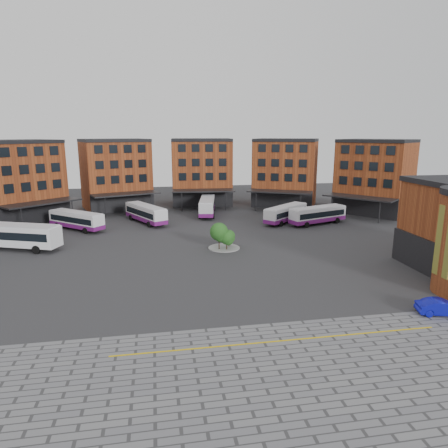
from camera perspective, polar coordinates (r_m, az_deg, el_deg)
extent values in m
plane|color=#28282B|center=(44.50, 0.12, -7.89)|extent=(160.00, 160.00, 0.00)
cube|color=slate|center=(26.34, 14.09, -24.32)|extent=(50.00, 22.00, 0.02)
cube|color=gold|center=(32.57, 8.21, -16.18)|extent=(26.00, 0.15, 0.02)
cube|color=brown|center=(82.05, -27.11, 5.32)|extent=(16.35, 16.13, 14.00)
cube|color=black|center=(78.42, -25.23, 1.51)|extent=(10.00, 9.07, 4.00)
cube|color=black|center=(81.59, -27.64, 10.40)|extent=(16.55, 16.35, 0.60)
cube|color=black|center=(77.30, -25.67, 6.73)|extent=(8.60, 7.77, 8.00)
cube|color=black|center=(76.02, -24.56, 2.79)|extent=(12.61, 11.97, 0.25)
cylinder|color=black|center=(72.82, -26.91, 0.55)|extent=(0.20, 0.20, 4.00)
cylinder|color=black|center=(76.96, -20.82, 1.71)|extent=(0.20, 0.20, 4.00)
cube|color=brown|center=(88.22, -15.19, 6.72)|extent=(15.55, 13.69, 14.00)
cube|color=black|center=(84.22, -14.19, 3.06)|extent=(12.45, 4.71, 4.00)
cube|color=black|center=(87.80, -15.47, 11.45)|extent=(15.65, 13.97, 0.60)
cube|color=black|center=(83.15, -14.42, 7.93)|extent=(10.87, 3.87, 8.00)
cube|color=black|center=(81.66, -13.83, 4.21)|extent=(13.72, 8.39, 0.25)
cylinder|color=black|center=(79.20, -16.58, 2.31)|extent=(0.20, 0.20, 4.00)
cylinder|color=black|center=(81.56, -10.34, 2.94)|extent=(0.20, 0.20, 4.00)
cube|color=brown|center=(90.90, -3.22, 7.31)|extent=(13.67, 10.88, 14.00)
cube|color=black|center=(86.73, -3.03, 3.71)|extent=(13.00, 1.41, 4.00)
cube|color=black|center=(90.49, -3.28, 11.91)|extent=(13.69, 11.18, 0.60)
cube|color=black|center=(85.68, -3.08, 8.45)|extent=(11.42, 0.95, 8.00)
cube|color=black|center=(84.11, -2.96, 4.80)|extent=(13.28, 5.30, 0.25)
cylinder|color=black|center=(82.53, -6.04, 3.19)|extent=(0.20, 0.20, 4.00)
cylinder|color=black|center=(83.00, 0.26, 3.32)|extent=(0.20, 0.20, 4.00)
cube|color=brown|center=(89.96, 8.75, 7.12)|extent=(16.12, 14.81, 14.00)
cube|color=black|center=(85.85, 8.16, 3.51)|extent=(11.81, 6.35, 4.00)
cube|color=black|center=(89.55, 8.91, 11.77)|extent=(16.26, 15.08, 0.60)
cube|color=black|center=(84.80, 8.29, 8.29)|extent=(10.26, 5.33, 8.00)
cube|color=black|center=(83.25, 7.94, 4.62)|extent=(13.58, 9.82, 0.25)
cylinder|color=black|center=(82.66, 4.58, 3.23)|extent=(0.20, 0.20, 4.00)
cylinder|color=black|center=(81.21, 10.86, 2.87)|extent=(0.20, 0.20, 4.00)
cube|color=brown|center=(85.46, 20.70, 6.15)|extent=(16.02, 16.39, 14.00)
cube|color=black|center=(81.62, 19.27, 2.43)|extent=(8.74, 10.28, 4.00)
cube|color=black|center=(85.02, 21.10, 11.04)|extent=(16.25, 16.58, 0.60)
cube|color=black|center=(80.53, 19.60, 7.45)|extent=(7.47, 8.86, 8.00)
cube|color=black|center=(79.13, 18.76, 3.63)|extent=(11.73, 12.79, 0.25)
cylinder|color=black|center=(79.57, 15.13, 2.45)|extent=(0.20, 0.20, 4.00)
cylinder|color=black|center=(76.27, 21.32, 1.58)|extent=(0.20, 0.20, 4.00)
cube|color=black|center=(51.16, 26.79, -4.17)|extent=(0.40, 12.00, 4.00)
cube|color=orange|center=(44.05, 28.90, -2.26)|extent=(0.12, 2.20, 7.00)
cylinder|color=gray|center=(56.02, 0.01, -3.42)|extent=(4.40, 4.40, 0.12)
cylinder|color=#332114|center=(55.09, -0.71, -2.78)|extent=(0.14, 0.14, 1.82)
sphere|color=#204416|center=(54.67, -0.71, -1.13)|extent=(2.52, 2.52, 2.52)
sphere|color=#204416|center=(54.70, -0.48, -1.71)|extent=(1.76, 1.76, 1.76)
cylinder|color=#332114|center=(56.59, 0.70, -2.72)|extent=(0.14, 0.14, 1.13)
sphere|color=#204416|center=(56.32, 0.70, -1.73)|extent=(1.76, 1.76, 1.76)
sphere|color=#204416|center=(56.30, 0.93, -2.09)|extent=(1.23, 1.23, 1.23)
cylinder|color=#332114|center=(54.95, 0.39, -3.12)|extent=(0.14, 0.14, 1.28)
sphere|color=#204416|center=(54.64, 0.39, -1.96)|extent=(1.93, 1.93, 1.93)
sphere|color=#204416|center=(54.64, 0.63, -2.38)|extent=(1.35, 1.35, 1.35)
cube|color=white|center=(62.06, -27.60, -1.43)|extent=(12.67, 7.11, 2.78)
cube|color=black|center=(62.02, -27.61, -1.25)|extent=(11.76, 6.81, 1.08)
cube|color=silver|center=(61.76, -27.73, -0.13)|extent=(12.16, 6.83, 0.14)
cylinder|color=black|center=(58.92, -25.25, -3.35)|extent=(1.18, 0.72, 1.13)
cylinder|color=black|center=(61.13, -23.70, -2.65)|extent=(1.18, 0.72, 1.13)
cube|color=white|center=(70.74, -20.34, 0.61)|extent=(9.78, 8.89, 2.40)
cube|color=black|center=(70.70, -20.35, 0.75)|extent=(9.17, 8.37, 0.93)
cube|color=silver|center=(70.50, -20.41, 1.61)|extent=(9.39, 8.54, 0.12)
cube|color=black|center=(74.84, -22.91, 1.21)|extent=(1.45, 1.66, 1.08)
cube|color=#69176A|center=(70.91, -20.28, -0.06)|extent=(9.84, 8.95, 0.69)
cylinder|color=black|center=(72.96, -22.72, -0.24)|extent=(0.94, 0.86, 0.98)
cylinder|color=black|center=(74.39, -21.21, 0.13)|extent=(0.94, 0.86, 0.98)
cylinder|color=black|center=(67.63, -19.21, -0.92)|extent=(0.94, 0.86, 0.98)
cylinder|color=black|center=(69.17, -17.66, -0.51)|extent=(0.94, 0.86, 0.98)
cube|color=white|center=(72.81, -11.11, 1.58)|extent=(7.56, 11.19, 2.52)
cube|color=black|center=(72.78, -11.12, 1.72)|extent=(7.19, 10.42, 0.98)
cube|color=silver|center=(72.58, -11.15, 2.59)|extent=(7.26, 10.74, 0.12)
cube|color=black|center=(77.69, -12.97, 2.37)|extent=(1.98, 1.13, 1.13)
cube|color=#69176A|center=(72.99, -11.08, 0.89)|extent=(7.61, 11.24, 0.72)
cylinder|color=black|center=(75.73, -13.17, 0.90)|extent=(0.75, 1.05, 1.03)
cylinder|color=black|center=(76.81, -11.44, 1.15)|extent=(0.75, 1.05, 1.03)
cylinder|color=black|center=(69.36, -10.65, -0.07)|extent=(0.75, 1.05, 1.03)
cylinder|color=black|center=(70.53, -8.80, 0.22)|extent=(0.75, 1.05, 1.03)
cube|color=silver|center=(78.65, -2.42, 2.69)|extent=(4.63, 11.98, 2.61)
cube|color=black|center=(78.62, -2.42, 2.82)|extent=(4.53, 11.07, 1.01)
cube|color=silver|center=(78.42, -2.43, 3.66)|extent=(4.44, 11.50, 0.13)
cube|color=black|center=(84.27, -2.26, 3.54)|extent=(2.25, 0.51, 1.17)
cube|color=#69176A|center=(78.82, -2.41, 2.02)|extent=(4.67, 12.03, 0.74)
cylinder|color=black|center=(82.64, -3.23, 2.22)|extent=(0.50, 1.10, 1.06)
cylinder|color=black|center=(82.53, -1.38, 2.22)|extent=(0.50, 1.10, 1.06)
cylinder|color=black|center=(75.30, -3.54, 1.17)|extent=(0.50, 1.10, 1.06)
cylinder|color=black|center=(75.19, -1.51, 1.17)|extent=(0.50, 1.10, 1.06)
cube|color=silver|center=(72.74, 8.82, 1.59)|extent=(9.81, 8.81, 2.40)
cube|color=black|center=(72.71, 8.82, 1.72)|extent=(9.19, 8.30, 0.93)
cube|color=silver|center=(72.51, 8.85, 2.56)|extent=(9.42, 8.45, 0.12)
cube|color=black|center=(77.19, 10.87, 2.33)|extent=(1.43, 1.67, 1.08)
cube|color=#69176A|center=(72.91, 8.80, 0.93)|extent=(9.87, 8.86, 0.69)
cylinder|color=black|center=(76.50, 9.35, 1.17)|extent=(0.94, 0.85, 0.98)
cylinder|color=black|center=(75.31, 10.95, 0.92)|extent=(0.94, 0.85, 0.98)
cylinder|color=black|center=(70.78, 6.48, 0.31)|extent=(0.94, 0.85, 0.98)
cylinder|color=black|center=(69.50, 8.16, 0.03)|extent=(0.94, 0.85, 0.98)
cube|color=silver|center=(72.26, 13.23, 1.36)|extent=(11.26, 6.07, 2.46)
cube|color=black|center=(72.23, 13.24, 1.50)|extent=(10.45, 5.83, 0.95)
cube|color=silver|center=(72.03, 13.29, 2.36)|extent=(10.81, 5.83, 0.12)
cube|color=black|center=(75.96, 16.27, 1.91)|extent=(0.83, 2.05, 1.11)
cube|color=#69176A|center=(72.44, 13.20, 0.68)|extent=(11.31, 6.12, 0.70)
cylinder|color=black|center=(75.80, 14.52, 0.83)|extent=(1.05, 0.62, 1.01)
cylinder|color=black|center=(74.06, 15.86, 0.47)|extent=(1.05, 0.62, 1.01)
cylinder|color=black|center=(71.15, 10.40, 0.26)|extent=(1.05, 0.62, 1.01)
cylinder|color=black|center=(69.29, 11.72, -0.14)|extent=(1.05, 0.62, 1.01)
imported|color=#0C10A8|center=(40.93, 28.66, -10.40)|extent=(4.49, 2.49, 1.40)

